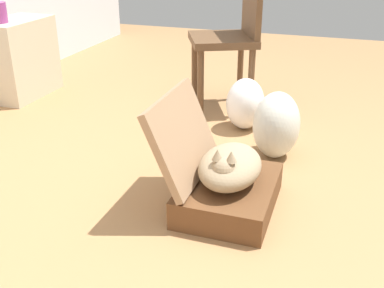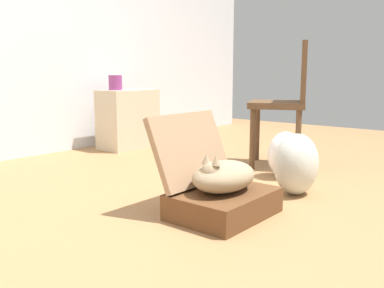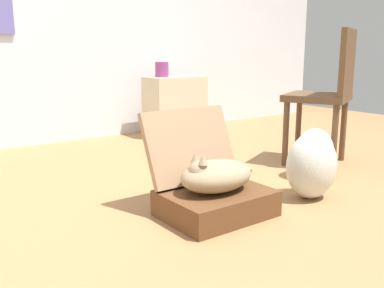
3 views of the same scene
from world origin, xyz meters
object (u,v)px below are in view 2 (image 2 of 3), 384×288
(plastic_bag_white, at_px, (296,164))
(cat, at_px, (223,176))
(plastic_bag_clear, at_px, (285,155))
(chair, at_px, (287,98))
(side_table, at_px, (128,119))
(vase_tall, at_px, (115,83))
(suitcase_base, at_px, (224,203))

(plastic_bag_white, bearing_deg, cat, 169.98)
(plastic_bag_clear, height_order, chair, chair)
(cat, bearing_deg, plastic_bag_white, -10.02)
(plastic_bag_clear, relative_size, chair, 0.34)
(cat, relative_size, plastic_bag_clear, 1.45)
(side_table, distance_m, vase_tall, 0.39)
(suitcase_base, xyz_separation_m, side_table, (1.08, 1.96, 0.23))
(side_table, bearing_deg, vase_tall, 175.81)
(vase_tall, bearing_deg, chair, -76.41)
(plastic_bag_white, relative_size, chair, 0.39)
(side_table, bearing_deg, plastic_bag_white, -102.57)
(suitcase_base, height_order, chair, chair)
(cat, bearing_deg, vase_tall, 64.33)
(plastic_bag_clear, distance_m, chair, 0.55)
(chair, bearing_deg, vase_tall, -101.61)
(cat, height_order, chair, chair)
(plastic_bag_white, distance_m, chair, 0.91)
(plastic_bag_clear, distance_m, side_table, 1.82)
(suitcase_base, height_order, vase_tall, vase_tall)
(chair, bearing_deg, suitcase_base, -11.12)
(plastic_bag_white, relative_size, side_table, 0.65)
(vase_tall, bearing_deg, side_table, -4.19)
(suitcase_base, xyz_separation_m, plastic_bag_clear, (0.98, 0.15, 0.10))
(cat, relative_size, vase_tall, 3.38)
(chair, bearing_deg, plastic_bag_clear, 2.41)
(plastic_bag_clear, bearing_deg, plastic_bag_white, -143.95)
(side_table, height_order, chair, chair)
(suitcase_base, bearing_deg, cat, 176.51)
(suitcase_base, bearing_deg, vase_tall, 64.51)
(plastic_bag_white, relative_size, plastic_bag_clear, 1.14)
(plastic_bag_white, height_order, plastic_bag_clear, plastic_bag_white)
(side_table, xyz_separation_m, chair, (0.25, -1.62, 0.26))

